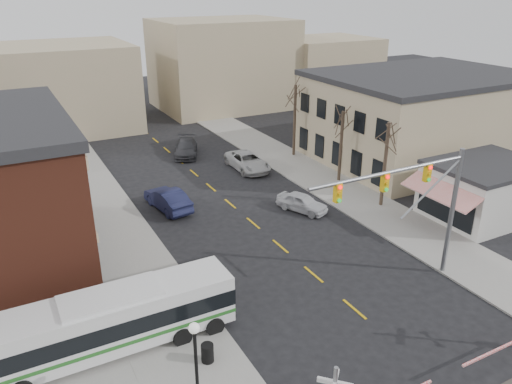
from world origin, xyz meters
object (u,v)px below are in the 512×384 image
(traffic_signal_mast, at_px, (420,195))
(car_d, at_px, (186,148))
(car_a, at_px, (302,202))
(car_b, at_px, (168,199))
(transit_bus, at_px, (114,320))
(pedestrian_far, at_px, (153,290))
(street_lamp, at_px, (195,350))
(trash_bin, at_px, (207,353))
(car_c, at_px, (247,161))
(pedestrian_near, at_px, (191,309))

(traffic_signal_mast, distance_m, car_d, 29.46)
(car_a, xyz_separation_m, car_b, (-9.17, 5.20, 0.15))
(transit_bus, relative_size, traffic_signal_mast, 1.12)
(transit_bus, xyz_separation_m, pedestrian_far, (2.72, 2.86, -0.84))
(car_a, height_order, car_b, car_b)
(traffic_signal_mast, bearing_deg, street_lamp, -167.53)
(car_d, bearing_deg, pedestrian_far, -91.39)
(transit_bus, xyz_separation_m, car_d, (13.51, 26.53, -0.92))
(trash_bin, bearing_deg, pedestrian_far, 97.84)
(car_a, relative_size, car_c, 0.72)
(trash_bin, bearing_deg, car_c, 58.95)
(traffic_signal_mast, distance_m, pedestrian_near, 13.81)
(traffic_signal_mast, distance_m, car_a, 12.72)
(car_b, bearing_deg, car_a, 141.86)
(pedestrian_near, xyz_separation_m, pedestrian_far, (-1.19, 2.78, -0.10))
(car_a, height_order, car_d, car_d)
(car_c, height_order, pedestrian_far, pedestrian_far)
(traffic_signal_mast, relative_size, car_a, 2.50)
(car_d, distance_m, pedestrian_far, 26.01)
(car_c, bearing_deg, transit_bus, -130.37)
(traffic_signal_mast, xyz_separation_m, trash_bin, (-13.11, -0.63, -5.18))
(car_b, bearing_deg, car_d, -125.16)
(car_b, bearing_deg, pedestrian_far, 59.13)
(car_c, bearing_deg, pedestrian_far, -129.93)
(trash_bin, height_order, car_c, car_c)
(car_a, height_order, pedestrian_far, pedestrian_far)
(street_lamp, xyz_separation_m, trash_bin, (1.49, 2.60, -2.70))
(transit_bus, height_order, street_lamp, street_lamp)
(car_a, xyz_separation_m, car_c, (0.51, 10.40, 0.10))
(trash_bin, xyz_separation_m, car_c, (13.66, 22.70, 0.22))
(traffic_signal_mast, bearing_deg, pedestrian_near, 169.25)
(street_lamp, bearing_deg, transit_bus, 110.07)
(traffic_signal_mast, bearing_deg, pedestrian_far, 159.50)
(car_b, distance_m, car_d, 13.41)
(trash_bin, height_order, car_a, car_a)
(street_lamp, bearing_deg, trash_bin, 60.17)
(transit_bus, bearing_deg, traffic_signal_mast, -8.00)
(transit_bus, height_order, car_c, transit_bus)
(street_lamp, height_order, car_a, street_lamp)
(car_d, bearing_deg, car_a, -56.45)
(traffic_signal_mast, bearing_deg, car_d, 96.18)
(street_lamp, relative_size, pedestrian_far, 2.97)
(car_a, xyz_separation_m, pedestrian_near, (-12.77, -9.25, 0.26))
(pedestrian_near, bearing_deg, car_a, -74.14)
(car_b, relative_size, car_d, 0.96)
(transit_bus, relative_size, pedestrian_near, 6.93)
(car_b, bearing_deg, transit_bus, 54.10)
(car_c, relative_size, car_d, 1.07)
(street_lamp, relative_size, car_d, 0.82)
(car_a, bearing_deg, transit_bus, -175.21)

